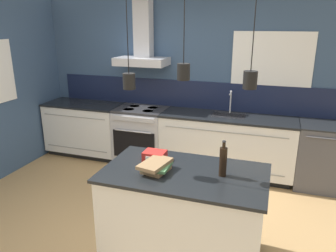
# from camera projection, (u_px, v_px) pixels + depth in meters

# --- Properties ---
(ground_plane) EXTENTS (16.00, 16.00, 0.00)m
(ground_plane) POSITION_uv_depth(u_px,v_px,m) (139.00, 225.00, 3.76)
(ground_plane) COLOR tan
(ground_plane) RESTS_ON ground
(wall_back) EXTENTS (5.60, 2.47, 2.60)m
(wall_back) POSITION_uv_depth(u_px,v_px,m) (185.00, 80.00, 5.16)
(wall_back) COLOR #354C6B
(wall_back) RESTS_ON ground_plane
(wall_left) EXTENTS (0.08, 3.80, 2.60)m
(wall_left) POSITION_uv_depth(u_px,v_px,m) (1.00, 89.00, 4.73)
(wall_left) COLOR #354C6B
(wall_left) RESTS_ON ground_plane
(counter_run_left) EXTENTS (1.31, 0.64, 0.91)m
(counter_run_left) POSITION_uv_depth(u_px,v_px,m) (86.00, 129.00, 5.67)
(counter_run_left) COLOR black
(counter_run_left) RESTS_ON ground_plane
(counter_run_sink) EXTENTS (1.98, 0.64, 1.25)m
(counter_run_sink) POSITION_uv_depth(u_px,v_px,m) (226.00, 144.00, 4.93)
(counter_run_sink) COLOR black
(counter_run_sink) RESTS_ON ground_plane
(oven_range) EXTENTS (0.80, 0.66, 0.91)m
(oven_range) POSITION_uv_depth(u_px,v_px,m) (142.00, 135.00, 5.34)
(oven_range) COLOR #B5B5BA
(oven_range) RESTS_ON ground_plane
(dishwasher) EXTENTS (0.60, 0.65, 0.91)m
(dishwasher) POSITION_uv_depth(u_px,v_px,m) (319.00, 156.00, 4.54)
(dishwasher) COLOR #4C4C51
(dishwasher) RESTS_ON ground_plane
(kitchen_island) EXTENTS (1.51, 0.88, 0.91)m
(kitchen_island) POSITION_uv_depth(u_px,v_px,m) (184.00, 214.00, 3.15)
(kitchen_island) COLOR black
(kitchen_island) RESTS_ON ground_plane
(bottle_on_island) EXTENTS (0.07, 0.07, 0.33)m
(bottle_on_island) POSITION_uv_depth(u_px,v_px,m) (223.00, 161.00, 2.89)
(bottle_on_island) COLOR black
(bottle_on_island) RESTS_ON kitchen_island
(book_stack) EXTENTS (0.26, 0.37, 0.10)m
(book_stack) POSITION_uv_depth(u_px,v_px,m) (156.00, 166.00, 3.01)
(book_stack) COLOR olive
(book_stack) RESTS_ON kitchen_island
(red_supply_box) EXTENTS (0.21, 0.17, 0.10)m
(red_supply_box) POSITION_uv_depth(u_px,v_px,m) (155.00, 156.00, 3.24)
(red_supply_box) COLOR red
(red_supply_box) RESTS_ON kitchen_island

